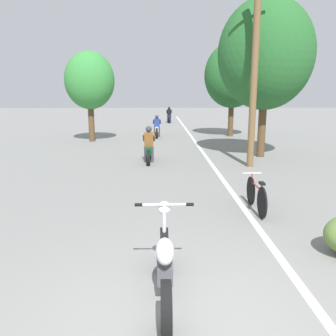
% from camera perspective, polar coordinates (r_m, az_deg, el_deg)
% --- Properties ---
extents(ground_plane, '(120.00, 120.00, 0.00)m').
position_cam_1_polar(ground_plane, '(4.52, 2.35, -23.95)').
color(ground_plane, slate).
extents(lane_stripe_edge, '(0.14, 48.00, 0.01)m').
position_cam_1_polar(lane_stripe_edge, '(16.56, 5.44, 2.77)').
color(lane_stripe_edge, white).
rests_on(lane_stripe_edge, ground).
extents(utility_pole, '(1.10, 0.24, 6.90)m').
position_cam_1_polar(utility_pole, '(13.10, 13.73, 15.60)').
color(utility_pole, brown).
rests_on(utility_pole, ground).
extents(roadside_tree_right_near, '(3.83, 3.45, 6.35)m').
position_cam_1_polar(roadside_tree_right_near, '(15.35, 15.42, 17.17)').
color(roadside_tree_right_near, '#513A23').
rests_on(roadside_tree_right_near, ground).
extents(roadside_tree_right_far, '(3.35, 3.01, 5.58)m').
position_cam_1_polar(roadside_tree_right_far, '(22.27, 10.28, 14.38)').
color(roadside_tree_right_far, '#513A23').
rests_on(roadside_tree_right_far, ground).
extents(roadside_tree_left, '(2.67, 2.40, 4.82)m').
position_cam_1_polar(roadside_tree_left, '(20.04, -12.47, 13.49)').
color(roadside_tree_left, '#513A23').
rests_on(roadside_tree_left, ground).
extents(motorcycle_foreground, '(0.84, 2.19, 1.12)m').
position_cam_1_polar(motorcycle_foreground, '(4.80, -0.50, -15.24)').
color(motorcycle_foreground, black).
rests_on(motorcycle_foreground, ground).
extents(motorcycle_rider_lead, '(0.50, 1.93, 1.39)m').
position_cam_1_polar(motorcycle_rider_lead, '(13.78, -3.08, 3.15)').
color(motorcycle_rider_lead, black).
rests_on(motorcycle_rider_lead, ground).
extents(motorcycle_rider_mid, '(0.50, 2.11, 1.32)m').
position_cam_1_polar(motorcycle_rider_mid, '(21.70, -1.80, 6.33)').
color(motorcycle_rider_mid, black).
rests_on(motorcycle_rider_mid, ground).
extents(motorcycle_rider_far, '(0.50, 2.04, 1.39)m').
position_cam_1_polar(motorcycle_rider_far, '(32.18, 0.18, 8.24)').
color(motorcycle_rider_far, black).
rests_on(motorcycle_rider_far, ground).
extents(bicycle_parked, '(0.44, 1.64, 0.80)m').
position_cam_1_polar(bicycle_parked, '(8.33, 13.97, -4.27)').
color(bicycle_parked, black).
rests_on(bicycle_parked, ground).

